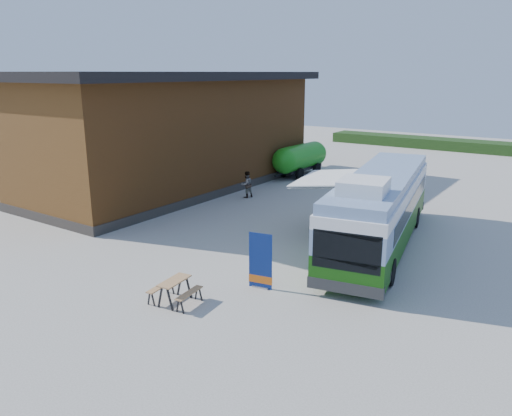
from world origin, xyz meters
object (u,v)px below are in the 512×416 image
Objects in this scene: picnic_table at (175,286)px; slurry_tanker at (300,158)px; person_a at (337,196)px; bus at (380,207)px; banner at (260,266)px; person_b at (247,185)px.

slurry_tanker is at bearing 101.77° from picnic_table.
picnic_table is 22.19m from slurry_tanker.
person_a is at bearing 84.93° from picnic_table.
bus is 9.91m from picnic_table.
person_a is at bearing 90.59° from banner.
banner is 1.27× the size of person_b.
bus is 7.74× the size of person_b.
slurry_tanker is at bearing 96.34° from person_a.
banner is 13.43m from person_b.
person_a is (-2.14, 10.72, 0.05)m from banner.
picnic_table is 0.25× the size of slurry_tanker.
bus reaches higher than banner.
slurry_tanker reaches higher than picnic_table.
person_a is at bearing 112.12° from person_b.
picnic_table is 14.75m from person_b.
picnic_table is at bearing -133.81° from banner.
person_b is (-8.19, 10.64, -0.03)m from banner.
banner is 0.33× the size of slurry_tanker.
person_b is at bearing 146.04° from person_a.
person_b is (-10.02, 4.05, -0.99)m from bus.
banner is 20.41m from slurry_tanker.
banner is (-1.83, -6.59, -0.96)m from bus.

